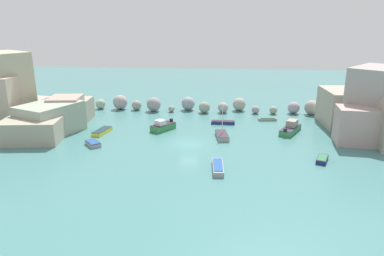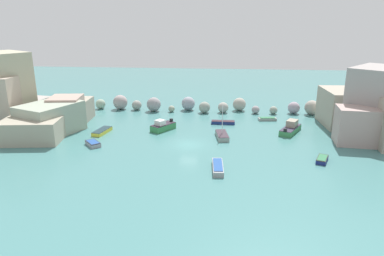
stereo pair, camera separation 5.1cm
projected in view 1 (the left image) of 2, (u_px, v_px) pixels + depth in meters
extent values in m
plane|color=#447D7C|center=(189.00, 145.00, 49.80)|extent=(160.00, 160.00, 0.00)
cube|color=#A39B94|center=(27.00, 105.00, 67.32)|extent=(7.30, 7.76, 2.44)
cube|color=#9EA894|center=(50.00, 118.00, 54.31)|extent=(9.24, 10.40, 4.62)
cube|color=gray|center=(72.00, 110.00, 61.33)|extent=(6.41, 6.47, 3.67)
cube|color=#AFA98C|center=(8.00, 90.00, 57.01)|extent=(9.18, 8.68, 11.98)
cube|color=#AA9B94|center=(1.00, 104.00, 61.91)|extent=(9.28, 9.06, 5.28)
cube|color=tan|center=(67.00, 112.00, 57.55)|extent=(5.51, 5.77, 4.95)
cube|color=#A39A85|center=(35.00, 128.00, 51.74)|extent=(9.07, 8.71, 3.26)
cube|color=#A49988|center=(345.00, 108.00, 58.28)|extent=(7.32, 8.89, 5.89)
cube|color=#B1968F|center=(363.00, 126.00, 49.36)|extent=(7.63, 4.87, 5.22)
cube|color=#9F9693|center=(382.00, 102.00, 52.26)|extent=(11.90, 12.03, 10.24)
sphere|color=#91A791|center=(100.00, 104.00, 69.45)|extent=(1.90, 1.90, 1.90)
sphere|color=#9F9291|center=(120.00, 102.00, 69.04)|extent=(2.77, 2.77, 2.77)
sphere|color=gray|center=(137.00, 105.00, 68.62)|extent=(1.87, 1.87, 1.87)
sphere|color=gray|center=(154.00, 104.00, 67.50)|extent=(2.67, 2.67, 2.67)
sphere|color=#99A28D|center=(172.00, 109.00, 67.19)|extent=(1.21, 1.21, 1.21)
sphere|color=#9295A1|center=(188.00, 103.00, 68.41)|extent=(2.57, 2.57, 2.57)
sphere|color=gray|center=(204.00, 107.00, 66.44)|extent=(2.10, 2.10, 2.10)
sphere|color=#A9A49B|center=(223.00, 107.00, 66.59)|extent=(1.97, 1.97, 1.97)
sphere|color=#A5A194|center=(239.00, 104.00, 67.99)|extent=(2.48, 2.48, 2.48)
sphere|color=#9B9497|center=(256.00, 110.00, 65.95)|extent=(1.47, 1.47, 1.47)
sphere|color=#969F91|center=(273.00, 110.00, 65.68)|extent=(1.46, 1.46, 1.46)
sphere|color=#A393A1|center=(294.00, 108.00, 65.90)|extent=(2.20, 2.20, 2.20)
sphere|color=#9D968B|center=(312.00, 108.00, 65.08)|extent=(2.66, 2.66, 2.66)
cube|color=#36854A|center=(163.00, 127.00, 56.19)|extent=(3.80, 4.45, 0.96)
cube|color=#281F29|center=(163.00, 124.00, 56.04)|extent=(3.72, 4.36, 0.06)
cube|color=silver|center=(160.00, 123.00, 55.44)|extent=(1.84, 1.82, 0.83)
cube|color=black|center=(171.00, 120.00, 57.40)|extent=(0.57, 0.54, 0.50)
cube|color=gray|center=(222.00, 136.00, 52.57)|extent=(2.19, 4.39, 0.65)
cube|color=#32262F|center=(222.00, 133.00, 52.46)|extent=(2.15, 4.30, 0.06)
cylinder|color=silver|center=(222.00, 120.00, 51.84)|extent=(0.10, 0.10, 4.28)
cube|color=#92929B|center=(93.00, 144.00, 49.29)|extent=(2.76, 2.87, 0.53)
cube|color=#211F2B|center=(93.00, 142.00, 49.20)|extent=(2.71, 2.81, 0.06)
cube|color=#234C93|center=(93.00, 142.00, 49.20)|extent=(2.35, 2.44, 0.08)
cube|color=#3D844D|center=(290.00, 130.00, 54.94)|extent=(4.10, 5.72, 0.82)
cube|color=#292437|center=(290.00, 127.00, 54.81)|extent=(4.02, 5.60, 0.06)
cube|color=#9E937F|center=(292.00, 123.00, 55.21)|extent=(2.13, 2.41, 1.04)
cube|color=black|center=(285.00, 130.00, 52.65)|extent=(0.55, 0.52, 0.50)
cube|color=gray|center=(267.00, 119.00, 61.70)|extent=(3.20, 1.57, 0.44)
cube|color=#2D7047|center=(267.00, 118.00, 61.62)|extent=(2.72, 1.34, 0.08)
cube|color=#939596|center=(218.00, 167.00, 41.39)|extent=(1.51, 4.56, 0.62)
cube|color=#234C93|center=(218.00, 165.00, 41.29)|extent=(1.28, 3.87, 0.08)
cube|color=navy|center=(223.00, 122.00, 59.60)|extent=(3.93, 1.20, 0.47)
cube|color=#2E1A22|center=(223.00, 121.00, 59.52)|extent=(3.85, 1.18, 0.06)
cube|color=navy|center=(322.00, 160.00, 43.82)|extent=(2.06, 2.91, 0.48)
cube|color=#292A1F|center=(322.00, 158.00, 43.74)|extent=(2.02, 2.85, 0.06)
cube|color=#2D7047|center=(322.00, 158.00, 43.74)|extent=(1.75, 2.47, 0.08)
cube|color=yellow|center=(102.00, 131.00, 54.73)|extent=(2.11, 4.23, 0.54)
cube|color=#1B3038|center=(102.00, 130.00, 54.64)|extent=(2.07, 4.15, 0.06)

